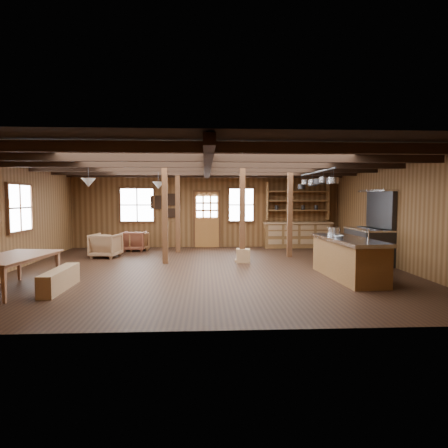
{
  "coord_description": "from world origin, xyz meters",
  "views": [
    {
      "loc": [
        -0.06,
        -9.63,
        1.86
      ],
      "look_at": [
        0.46,
        0.65,
        1.14
      ],
      "focal_mm": 30.0,
      "sensor_mm": 36.0,
      "label": 1
    }
  ],
  "objects_px": {
    "armchair_a": "(137,241)",
    "kitchen_island": "(348,258)",
    "dining_table": "(14,273)",
    "commercial_range": "(370,240)",
    "armchair_b": "(135,241)",
    "armchair_c": "(106,245)"
  },
  "relations": [
    {
      "from": "armchair_a",
      "to": "kitchen_island",
      "type": "bearing_deg",
      "value": 114.77
    },
    {
      "from": "kitchen_island",
      "to": "dining_table",
      "type": "distance_m",
      "value": 7.18
    },
    {
      "from": "commercial_range",
      "to": "armchair_b",
      "type": "xyz_separation_m",
      "value": [
        -7.2,
        2.84,
        -0.32
      ]
    },
    {
      "from": "armchair_c",
      "to": "armchair_b",
      "type": "bearing_deg",
      "value": -102.52
    },
    {
      "from": "armchair_a",
      "to": "armchair_b",
      "type": "distance_m",
      "value": 0.12
    },
    {
      "from": "commercial_range",
      "to": "dining_table",
      "type": "xyz_separation_m",
      "value": [
        -8.55,
        -2.76,
        -0.31
      ]
    },
    {
      "from": "kitchen_island",
      "to": "armchair_b",
      "type": "height_order",
      "value": "kitchen_island"
    },
    {
      "from": "armchair_b",
      "to": "armchair_c",
      "type": "height_order",
      "value": "armchair_c"
    },
    {
      "from": "kitchen_island",
      "to": "armchair_c",
      "type": "xyz_separation_m",
      "value": [
        -6.41,
        3.39,
        -0.1
      ]
    },
    {
      "from": "armchair_c",
      "to": "commercial_range",
      "type": "bearing_deg",
      "value": -179.05
    },
    {
      "from": "dining_table",
      "to": "armchair_a",
      "type": "height_order",
      "value": "dining_table"
    },
    {
      "from": "commercial_range",
      "to": "armchair_b",
      "type": "height_order",
      "value": "commercial_range"
    },
    {
      "from": "kitchen_island",
      "to": "armchair_c",
      "type": "distance_m",
      "value": 7.25
    },
    {
      "from": "dining_table",
      "to": "armchair_b",
      "type": "distance_m",
      "value": 5.76
    },
    {
      "from": "kitchen_island",
      "to": "armchair_a",
      "type": "xyz_separation_m",
      "value": [
        -5.74,
        4.92,
        -0.14
      ]
    },
    {
      "from": "dining_table",
      "to": "armchair_c",
      "type": "distance_m",
      "value": 4.24
    },
    {
      "from": "commercial_range",
      "to": "armchair_b",
      "type": "relative_size",
      "value": 2.73
    },
    {
      "from": "commercial_range",
      "to": "armchair_b",
      "type": "bearing_deg",
      "value": 158.49
    },
    {
      "from": "commercial_range",
      "to": "armchair_a",
      "type": "bearing_deg",
      "value": 157.6
    },
    {
      "from": "dining_table",
      "to": "armchair_b",
      "type": "xyz_separation_m",
      "value": [
        1.35,
        5.6,
        -0.0
      ]
    },
    {
      "from": "kitchen_island",
      "to": "armchair_a",
      "type": "bearing_deg",
      "value": 135.78
    },
    {
      "from": "commercial_range",
      "to": "armchair_c",
      "type": "xyz_separation_m",
      "value": [
        -7.82,
        1.41,
        -0.29
      ]
    }
  ]
}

